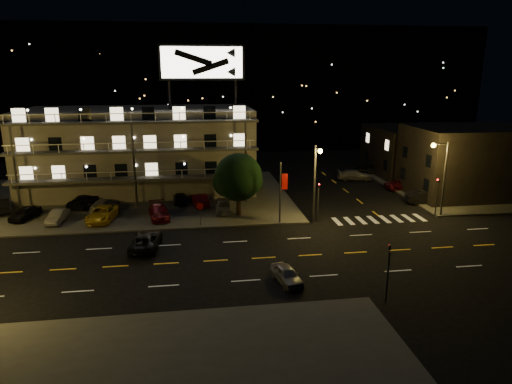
{
  "coord_description": "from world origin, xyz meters",
  "views": [
    {
      "loc": [
        -3.67,
        -34.84,
        15.23
      ],
      "look_at": [
        2.5,
        8.0,
        3.54
      ],
      "focal_mm": 32.0,
      "sensor_mm": 36.0,
      "label": 1
    }
  ],
  "objects": [
    {
      "name": "banner_north",
      "position": [
        5.09,
        8.4,
        3.43
      ],
      "size": [
        0.83,
        0.16,
        6.4
      ],
      "color": "#2D2D30",
      "rests_on": "ground"
    },
    {
      "name": "lot_car_7",
      "position": [
        -13.35,
        15.38,
        0.77
      ],
      "size": [
        3.13,
        4.58,
        1.23
      ],
      "primitive_type": "imported",
      "rotation": [
        0.0,
        0.0,
        2.78
      ],
      "color": "gray",
      "rests_on": "curb_nw"
    },
    {
      "name": "hill_backdrop",
      "position": [
        -5.94,
        68.78,
        11.55
      ],
      "size": [
        120.0,
        25.0,
        24.0
      ],
      "color": "black",
      "rests_on": "ground"
    },
    {
      "name": "streetlight_ne",
      "position": [
        22.14,
        8.3,
        4.96
      ],
      "size": [
        1.92,
        0.44,
        8.0
      ],
      "color": "#2D2D30",
      "rests_on": "ground"
    },
    {
      "name": "side_bldg_front",
      "position": [
        29.99,
        16.0,
        4.25
      ],
      "size": [
        14.06,
        10.0,
        8.5
      ],
      "color": "black",
      "rests_on": "ground"
    },
    {
      "name": "streetlight_nc",
      "position": [
        8.5,
        7.94,
        4.96
      ],
      "size": [
        0.44,
        1.92,
        8.0
      ],
      "color": "#2D2D30",
      "rests_on": "ground"
    },
    {
      "name": "stop_sign",
      "position": [
        -3.0,
        8.57,
        1.71
      ],
      "size": [
        0.91,
        0.11,
        2.61
      ],
      "color": "#2D2D30",
      "rests_on": "ground"
    },
    {
      "name": "tree",
      "position": [
        1.09,
        11.61,
        4.09
      ],
      "size": [
        5.27,
        5.07,
        6.64
      ],
      "color": "black",
      "rests_on": "curb_nw"
    },
    {
      "name": "road_car_east",
      "position": [
        2.96,
        -4.7,
        0.61
      ],
      "size": [
        2.18,
        3.83,
        1.23
      ],
      "primitive_type": "imported",
      "rotation": [
        0.0,
        0.0,
        0.21
      ],
      "color": "gray",
      "rests_on": "ground"
    },
    {
      "name": "side_car_0",
      "position": [
        23.27,
        12.93,
        0.77
      ],
      "size": [
        4.8,
        2.09,
        1.54
      ],
      "primitive_type": "imported",
      "rotation": [
        0.0,
        0.0,
        1.47
      ],
      "color": "black",
      "rests_on": "ground"
    },
    {
      "name": "side_car_2",
      "position": [
        19.19,
        25.55,
        0.71
      ],
      "size": [
        5.16,
        2.8,
        1.42
      ],
      "primitive_type": "imported",
      "rotation": [
        0.0,
        0.0,
        1.4
      ],
      "color": "gray",
      "rests_on": "ground"
    },
    {
      "name": "motel",
      "position": [
        -9.94,
        23.88,
        5.34
      ],
      "size": [
        28.0,
        13.8,
        18.1
      ],
      "color": "gray",
      "rests_on": "ground"
    },
    {
      "name": "ground",
      "position": [
        0.0,
        0.0,
        0.0
      ],
      "size": [
        140.0,
        140.0,
        0.0
      ],
      "primitive_type": "plane",
      "color": "black",
      "rests_on": "ground"
    },
    {
      "name": "signal_ne",
      "position": [
        22.0,
        8.5,
        2.57
      ],
      "size": [
        0.27,
        0.2,
        4.6
      ],
      "color": "#2D2D30",
      "rests_on": "ground"
    },
    {
      "name": "lot_car_8",
      "position": [
        -5.16,
        16.89,
        0.79
      ],
      "size": [
        1.7,
        3.83,
        1.28
      ],
      "primitive_type": "imported",
      "rotation": [
        0.0,
        0.0,
        3.19
      ],
      "color": "black",
      "rests_on": "curb_nw"
    },
    {
      "name": "lot_car_5",
      "position": [
        -24.33,
        16.07,
        0.89
      ],
      "size": [
        3.11,
        4.78,
        1.49
      ],
      "primitive_type": "imported",
      "rotation": [
        0.0,
        0.0,
        3.51
      ],
      "color": "black",
      "rests_on": "curb_nw"
    },
    {
      "name": "lot_car_0",
      "position": [
        -20.96,
        13.14,
        0.8
      ],
      "size": [
        2.81,
        4.14,
        1.31
      ],
      "primitive_type": "imported",
      "rotation": [
        0.0,
        0.0,
        -0.36
      ],
      "color": "black",
      "rests_on": "curb_nw"
    },
    {
      "name": "side_car_3",
      "position": [
        23.0,
        28.76,
        0.75
      ],
      "size": [
        4.68,
        2.58,
        1.51
      ],
      "primitive_type": "imported",
      "rotation": [
        0.0,
        0.0,
        1.38
      ],
      "color": "black",
      "rests_on": "ground"
    },
    {
      "name": "side_bldg_back",
      "position": [
        29.99,
        28.0,
        3.5
      ],
      "size": [
        14.06,
        12.0,
        7.0
      ],
      "color": "black",
      "rests_on": "ground"
    },
    {
      "name": "lot_car_4",
      "position": [
        -0.5,
        12.72,
        0.86
      ],
      "size": [
        1.77,
        4.21,
        1.42
      ],
      "primitive_type": "imported",
      "rotation": [
        0.0,
        0.0,
        -0.02
      ],
      "color": "gray",
      "rests_on": "curb_nw"
    },
    {
      "name": "lot_car_1",
      "position": [
        -17.38,
        11.66,
        0.76
      ],
      "size": [
        1.72,
        3.84,
        1.22
      ],
      "primitive_type": "imported",
      "rotation": [
        0.0,
        0.0,
        -0.12
      ],
      "color": "gray",
      "rests_on": "curb_nw"
    },
    {
      "name": "curb_ne",
      "position": [
        30.0,
        20.0,
        0.07
      ],
      "size": [
        16.0,
        24.0,
        0.15
      ],
      "primitive_type": "cube",
      "color": "#3E3E3B",
      "rests_on": "ground"
    },
    {
      "name": "signal_sw",
      "position": [
        9.0,
        -8.5,
        2.57
      ],
      "size": [
        0.2,
        0.27,
        4.6
      ],
      "color": "#2D2D30",
      "rests_on": "ground"
    },
    {
      "name": "lot_car_3",
      "position": [
        -7.24,
        11.61,
        0.84
      ],
      "size": [
        2.69,
        5.03,
        1.39
      ],
      "primitive_type": "imported",
      "rotation": [
        0.0,
        0.0,
        0.16
      ],
      "color": "#5A0C17",
      "rests_on": "curb_nw"
    },
    {
      "name": "side_car_1",
      "position": [
        23.46,
        19.58,
        0.63
      ],
      "size": [
        4.8,
        2.77,
        1.26
      ],
      "primitive_type": "imported",
      "rotation": [
        0.0,
        0.0,
        1.73
      ],
      "color": "#5A0C17",
      "rests_on": "ground"
    },
    {
      "name": "road_car_west",
      "position": [
        -7.91,
        3.62,
        0.71
      ],
      "size": [
        2.82,
        5.29,
        1.41
      ],
      "primitive_type": "imported",
      "rotation": [
        0.0,
        0.0,
        3.05
      ],
      "color": "black",
      "rests_on": "ground"
    },
    {
      "name": "lot_car_6",
      "position": [
        -15.85,
        17.0,
        0.83
      ],
      "size": [
        3.3,
        5.29,
        1.36
      ],
      "primitive_type": "imported",
      "rotation": [
        0.0,
        0.0,
        2.92
      ],
      "color": "black",
      "rests_on": "curb_nw"
    },
    {
      "name": "curb_nw",
      "position": [
        -14.0,
        20.0,
        0.07
      ],
      "size": [
        44.0,
        24.0,
        0.15
      ],
      "primitive_type": "cube",
      "color": "#3E3E3B",
      "rests_on": "ground"
    },
    {
      "name": "signal_nw",
      "position": [
        9.0,
        8.5,
        2.57
      ],
      "size": [
        0.2,
        0.27,
        4.6
      ],
      "color": "#2D2D30",
      "rests_on": "ground"
    },
    {
      "name": "lot_car_2",
      "position": [
        -12.96,
        11.63,
        0.86
      ],
      "size": [
        3.1,
        5.41,
        1.42
      ],
      "primitive_type": "imported",
      "rotation": [
        0.0,
        0.0,
        -0.15
      ],
      "color": "gold",
      "rests_on": "curb_nw"
    },
    {
      "name": "lot_car_9",
      "position": [
        -2.94,
        15.63,
        0.83
      ],
      "size": [
        2.29,
        4.34,
        1.36
      ],
      "primitive_type": "imported",
      "rotation": [
        0.0,
        0.0,
        3.36
      ],
      "color": "#5A0C17",
      "rests_on": "curb_nw"
    }
  ]
}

